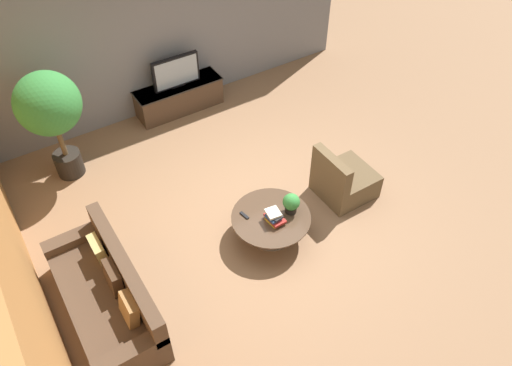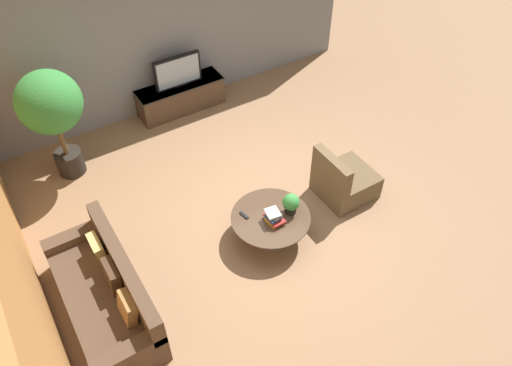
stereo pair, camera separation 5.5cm
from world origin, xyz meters
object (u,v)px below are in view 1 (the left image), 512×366
Objects in this scene: television at (176,72)px; armchair_wicker at (343,181)px; coffee_table at (271,222)px; potted_palm_tall at (50,109)px; media_console at (179,97)px; couch_by_wall at (108,296)px; potted_plant_tabletop at (291,203)px.

television is 1.01× the size of armchair_wicker.
potted_palm_tall reaches higher than coffee_table.
coffee_table is at bearing -94.29° from media_console.
media_console is 0.88× the size of potted_palm_tall.
potted_palm_tall is at bearing 51.24° from armchair_wicker.
potted_palm_tall is at bearing 172.42° from couch_by_wall.
couch_by_wall reaches higher than coffee_table.
coffee_table is at bearing -54.69° from potted_palm_tall.
armchair_wicker is (1.38, 0.10, -0.00)m from coffee_table.
couch_by_wall reaches higher than media_console.
couch_by_wall is (-2.61, -3.33, -0.52)m from television.
potted_palm_tall reaches higher than potted_plant_tabletop.
armchair_wicker is 0.47× the size of potted_palm_tall.
television reaches higher than media_console.
television reaches higher than couch_by_wall.
coffee_table is at bearing -94.30° from television.
potted_palm_tall reaches higher than media_console.
media_console is 2.52m from potted_palm_tall.
potted_plant_tabletop is at bearing 98.44° from armchair_wicker.
television is 2.37m from potted_palm_tall.
media_console is at bearing 85.71° from coffee_table.
coffee_table is at bearing 168.09° from potted_plant_tabletop.
media_console is 3.48m from potted_plant_tabletop.
potted_plant_tabletop is (2.28, -2.87, -0.71)m from potted_palm_tall.
media_console is 4.24m from couch_by_wall.
potted_palm_tall is at bearing 125.31° from coffee_table.
coffee_table is 1.39m from armchair_wicker.
media_console is 3.41m from coffee_table.
television is 4.27m from couch_by_wall.
potted_palm_tall is (-2.25, -0.59, 0.99)m from media_console.
couch_by_wall is 6.77× the size of potted_plant_tabletop.
coffee_table is 3.58m from potted_palm_tall.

